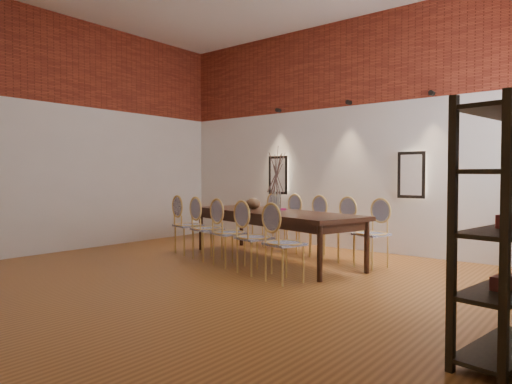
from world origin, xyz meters
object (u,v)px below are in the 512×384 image
Objects in this scene: bowl at (253,204)px; chair_near_c at (229,233)px; chair_near_a at (189,225)px; chair_near_e at (284,243)px; chair_far_d at (339,230)px; chair_far_b at (286,223)px; chair_far_c at (311,226)px; chair_near_b at (207,229)px; chair_near_d at (254,238)px; chair_far_e at (371,234)px; vase at (276,201)px; book at (277,209)px; dining_table at (272,235)px; chair_far_a at (265,220)px; shelving_rack at (506,231)px.

chair_near_c is at bearing -74.45° from bowl.
bowl is at bearing 42.15° from chair_near_a.
chair_far_d is at bearing 111.79° from chair_near_e.
chair_far_c is (0.60, -0.17, 0.00)m from chair_far_b.
chair_near_d is at bearing -0.00° from chair_near_b.
chair_far_c is at bearing 68.21° from chair_near_b.
chair_far_d is at bearing 0.00° from chair_far_e.
chair_near_d is 1.04m from vase.
chair_far_e is (1.02, 1.34, 0.00)m from chair_near_d.
chair_near_d is at bearing -67.46° from book.
chair_far_d is 3.92× the size of bowl.
chair_far_d is (-0.18, 1.68, 0.00)m from chair_near_e.
chair_far_d is at bearing 51.35° from dining_table.
book is at bearing 125.09° from vase.
chair_near_a and chair_near_e have the same top height.
vase is (0.90, 0.56, 0.43)m from chair_near_b.
chair_far_b is at bearing 140.18° from chair_near_e.
chair_near_d reaches higher than dining_table.
chair_far_c is at bearing 111.79° from chair_near_d.
book is at bearing 151.91° from chair_far_a.
chair_far_d is (1.81, -0.50, 0.00)m from chair_far_a.
book is (-0.29, -0.54, 0.30)m from chair_far_c.
dining_table is 10.44× the size of vase.
chair_near_d is 2.45m from chair_far_a.
chair_near_c is at bearing 170.09° from shelving_rack.
chair_near_b and chair_far_a have the same top height.
chair_near_d is 0.63m from chair_near_e.
chair_near_d is at bearing 68.21° from chair_far_e.
shelving_rack is (3.44, -2.00, 0.00)m from vase.
chair_near_b is 1.00× the size of chair_far_d.
chair_near_c is 0.63m from chair_near_d.
bowl is (-0.05, -0.85, 0.37)m from chair_far_b.
dining_table is 0.45m from book.
chair_far_b is 0.93m from bowl.
chair_near_e is 3.13× the size of vase.
chair_near_c is 1.57m from chair_far_c.
chair_near_c is 1.00× the size of chair_far_e.
dining_table is at bearing 90.00° from chair_far_c.
chair_far_a is at bearing 134.24° from vase.
book is (-0.89, -0.37, 0.30)m from chair_far_d.
chair_near_a is 2.95m from chair_far_e.
shelving_rack is (3.32, -2.78, 0.43)m from chair_far_c.
chair_near_a and chair_near_b have the same top height.
chair_near_d and chair_far_b have the same top height.
chair_near_e is (0.60, -0.17, 0.00)m from chair_near_d.
chair_near_b is 1.15m from vase.
chair_near_c is 0.52× the size of shelving_rack.
bowl is at bearing 134.19° from chair_far_a.
chair_near_c reaches higher than bowl.
dining_table is 4.11m from shelving_rack.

